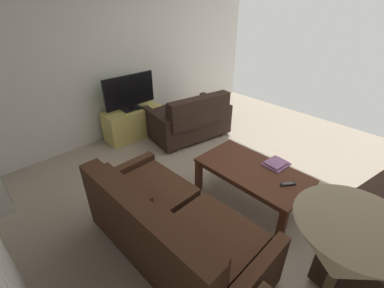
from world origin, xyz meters
name	(u,v)px	position (x,y,z in m)	size (l,w,h in m)	color
ground_plane	(257,187)	(0.00, 0.00, 0.00)	(5.30, 5.45, 0.01)	tan
wall_right	(134,54)	(2.65, 0.00, 1.30)	(0.12, 5.45, 2.60)	white
sofa_main	(169,228)	(-0.01, 1.48, 0.37)	(1.80, 0.88, 0.85)	black
loveseat_near	(190,119)	(1.62, -0.31, 0.34)	(1.05, 1.41, 0.81)	black
coffee_table	(252,174)	(-0.08, 0.30, 0.41)	(1.24, 0.67, 0.47)	#4C2819
floor_lamp	(332,279)	(-1.29, 1.81, 1.42)	(0.33, 0.33, 1.67)	#47331E
tv_stand	(133,123)	(2.30, 0.38, 0.26)	(0.44, 0.98, 0.51)	#D8C666
flat_tv	(129,92)	(2.30, 0.38, 0.81)	(0.21, 0.89, 0.58)	black
book_stack	(276,164)	(-0.22, 0.04, 0.49)	(0.25, 0.29, 0.04)	#996699
tv_remote	(288,184)	(-0.49, 0.28, 0.48)	(0.13, 0.16, 0.02)	black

